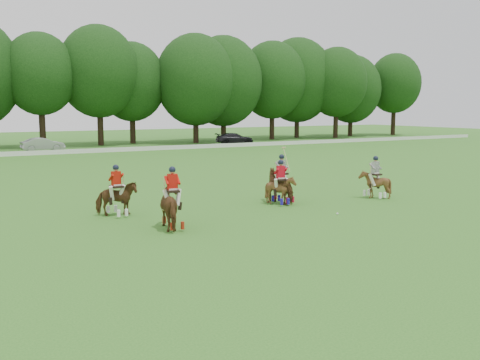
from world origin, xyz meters
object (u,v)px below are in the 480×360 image
car_mid (43,144)px  polo_stripe_a (281,185)px  polo_red_a (173,206)px  polo_red_b (117,198)px  polo_stripe_b (375,183)px  polo_red_c (281,189)px  car_right (235,138)px  polo_ball (337,214)px

car_mid → polo_stripe_a: (4.81, -37.40, 0.14)m
car_mid → polo_red_a: polo_red_a is taller
polo_stripe_a → polo_red_b: bearing=174.3°
polo_red_a → polo_stripe_b: polo_red_a is taller
polo_stripe_a → polo_stripe_b: polo_stripe_a is taller
polo_red_a → polo_red_c: polo_red_c is taller
polo_red_b → polo_stripe_b: size_ratio=1.02×
car_mid → polo_stripe_a: polo_stripe_a is taller
polo_red_b → polo_stripe_b: polo_red_b is taller
car_right → polo_ball: bearing=170.9°
car_right → polo_red_c: (-18.31, -37.76, 0.06)m
car_right → polo_red_c: polo_red_c is taller
polo_stripe_a → polo_stripe_b: bearing=-14.3°
car_right → polo_red_c: 41.97m
car_mid → polo_ball: size_ratio=47.81×
polo_red_c → polo_stripe_a: polo_red_c is taller
polo_red_c → polo_stripe_b: (5.13, -0.87, 0.01)m
polo_red_c → polo_ball: 3.39m
polo_red_b → polo_red_c: polo_red_c is taller
polo_stripe_b → polo_red_b: bearing=171.0°
polo_red_a → polo_stripe_a: size_ratio=1.01×
polo_stripe_a → polo_stripe_b: (4.84, -1.23, -0.10)m
car_mid → polo_red_b: polo_red_b is taller
polo_red_b → polo_stripe_b: bearing=-9.0°
polo_red_a → polo_stripe_a: bearing=21.1°
car_mid → car_right: size_ratio=0.91×
polo_stripe_a → polo_stripe_b: size_ratio=1.09×
car_right → polo_stripe_a: 41.52m
polo_ball → polo_stripe_b: bearing=28.4°
polo_ball → car_mid: bearing=97.4°
polo_stripe_a → polo_ball: (0.49, -3.59, -0.80)m
polo_stripe_a → polo_ball: bearing=-82.2°
polo_red_c → polo_ball: polo_red_c is taller
polo_stripe_b → car_right: bearing=71.2°
car_mid → polo_red_a: bearing=172.9°
car_mid → polo_red_c: (4.52, -37.76, 0.03)m
polo_red_c → polo_stripe_a: bearing=51.7°
car_mid → polo_red_a: 40.00m
car_right → polo_ball: car_right is taller
polo_red_a → polo_ball: size_ratio=26.28×
polo_red_c → polo_stripe_a: size_ratio=1.14×
polo_ball → polo_red_b: bearing=152.3°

